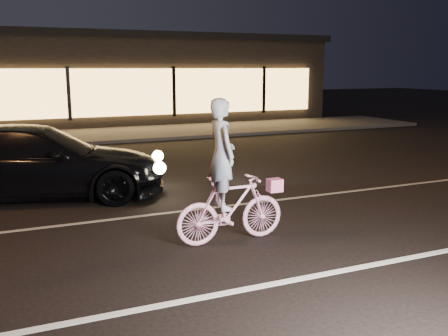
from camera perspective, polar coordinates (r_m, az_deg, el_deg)
name	(u,v)px	position (r m, az deg, el deg)	size (l,w,h in m)	color
ground	(190,251)	(7.47, -3.89, -9.42)	(90.00, 90.00, 0.00)	black
lane_stripe_near	(232,292)	(6.18, 0.90, -13.97)	(60.00, 0.12, 0.01)	silver
lane_stripe_far	(154,214)	(9.28, -8.02, -5.28)	(60.00, 0.10, 0.01)	gray
sidewalk	(77,136)	(19.90, -16.49, 3.48)	(30.00, 4.00, 0.12)	#383533
storefront	(58,78)	(25.67, -18.43, 9.74)	(25.40, 8.42, 4.20)	black
cyclist	(228,192)	(7.59, 0.51, -2.81)	(1.76, 0.61, 2.22)	#FF54A0
sedan	(36,162)	(10.90, -20.68, 0.63)	(5.55, 3.32, 1.51)	black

